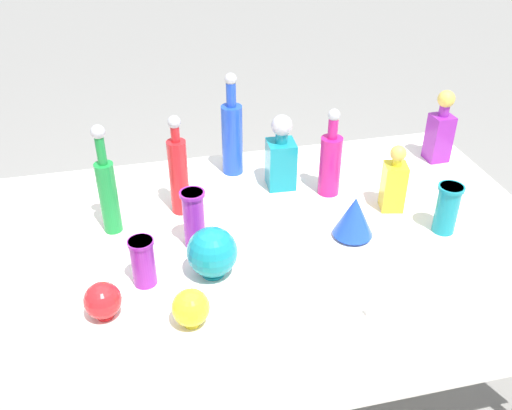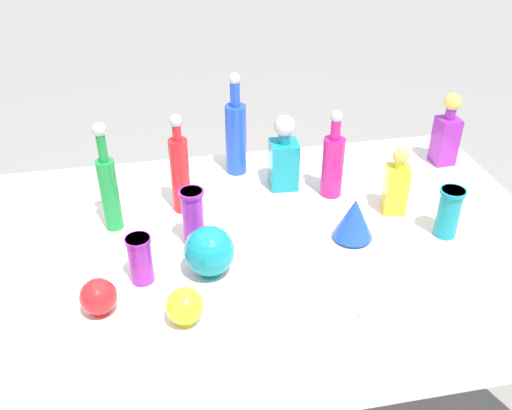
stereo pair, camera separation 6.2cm
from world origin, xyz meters
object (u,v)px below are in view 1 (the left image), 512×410
Objects in this scene: fluted_vase_0 at (354,216)px; round_bowl_3 at (103,301)px; tall_bottle_1 at (231,135)px; slender_vase_0 at (447,207)px; tall_bottle_2 at (107,190)px; square_decanter_0 at (281,156)px; slender_vase_1 at (194,217)px; round_bowl_2 at (212,252)px; square_decanter_2 at (440,130)px; round_bowl_1 at (191,308)px; tall_bottle_3 at (178,172)px; tall_bottle_0 at (330,161)px; square_decanter_1 at (394,182)px; slender_vase_2 at (143,261)px.

round_bowl_3 is at bearing -166.05° from fluted_vase_0.
tall_bottle_1 reaches higher than slender_vase_0.
tall_bottle_1 is 0.60m from tall_bottle_2.
tall_bottle_1 reaches higher than square_decanter_0.
slender_vase_1 is 0.56m from fluted_vase_0.
square_decanter_0 is at bearing 53.80° from round_bowl_2.
square_decanter_2 reaches higher than fluted_vase_0.
square_decanter_2 is (1.40, 0.23, -0.03)m from tall_bottle_2.
slender_vase_1 is at bearing 80.27° from round_bowl_1.
round_bowl_2 is at bearing -82.14° from tall_bottle_3.
tall_bottle_2 is at bearing 85.55° from round_bowl_3.
square_decanter_1 is at bearing -39.87° from tall_bottle_0.
round_bowl_1 is (-0.04, -0.61, -0.11)m from tall_bottle_3.
square_decanter_0 is at bearing 150.78° from tall_bottle_0.
tall_bottle_1 reaches higher than square_decanter_2.
round_bowl_2 is at bearing -162.18° from square_decanter_1.
round_bowl_2 is at bearing -143.31° from tall_bottle_0.
tall_bottle_2 is (-0.84, -0.07, 0.03)m from tall_bottle_0.
round_bowl_3 is at bearing -124.84° from tall_bottle_1.
square_decanter_2 reaches higher than square_decanter_1.
square_decanter_0 is at bearing 39.23° from slender_vase_1.
slender_vase_1 is at bearing 172.33° from slender_vase_0.
tall_bottle_0 is 0.43m from tall_bottle_1.
tall_bottle_2 is 2.50× the size of slender_vase_2.
slender_vase_2 is 0.96× the size of round_bowl_2.
square_decanter_2 is at bearing 27.04° from round_bowl_2.
tall_bottle_3 is 1.22× the size of square_decanter_2.
square_decanter_0 is 1.66× the size of slender_vase_0.
round_bowl_3 is (-0.29, -0.52, -0.11)m from tall_bottle_3.
round_bowl_3 is (-1.07, -0.35, -0.05)m from square_decanter_1.
square_decanter_1 is at bearing -11.83° from tall_bottle_3.
square_decanter_0 is 1.44× the size of slender_vase_1.
tall_bottle_3 reaches higher than round_bowl_2.
square_decanter_1 is at bearing 17.82° from round_bowl_2.
slender_vase_0 is at bearing 2.39° from slender_vase_2.
slender_vase_2 reaches higher than round_bowl_3.
slender_vase_0 reaches higher than slender_vase_2.
square_decanter_1 reaches higher than slender_vase_2.
slender_vase_0 is 1.21m from round_bowl_3.
square_decanter_1 is at bearing 28.21° from round_bowl_1.
tall_bottle_1 is at bearing 137.78° from slender_vase_0.
square_decanter_0 reaches higher than round_bowl_3.
tall_bottle_1 is at bearing 73.59° from round_bowl_2.
tall_bottle_1 is 0.90m from square_decanter_2.
slender_vase_1 is 1.81× the size of round_bowl_1.
square_decanter_1 is at bearing -35.23° from square_decanter_0.
square_decanter_1 is 1.13m from round_bowl_3.
tall_bottle_1 is 2.63× the size of slender_vase_2.
square_decanter_0 is 0.43m from fluted_vase_0.
tall_bottle_3 reaches higher than square_decanter_2.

